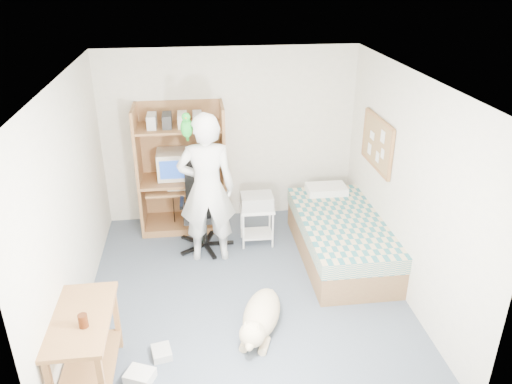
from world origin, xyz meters
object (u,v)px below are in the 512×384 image
at_px(bed, 340,237).
at_px(office_chair, 204,217).
at_px(person, 207,189).
at_px(dog, 260,317).
at_px(side_desk, 85,340).
at_px(computer_hutch, 182,173).
at_px(printer_cart, 257,219).

xyz_separation_m(bed, office_chair, (-1.73, 0.52, 0.13)).
xyz_separation_m(person, dog, (0.46, -1.52, -0.79)).
height_order(person, dog, person).
bearing_deg(person, side_desk, 61.28).
relative_size(bed, side_desk, 2.02).
distance_m(office_chair, person, 0.64).
xyz_separation_m(computer_hutch, office_chair, (0.27, -0.60, -0.40)).
bearing_deg(person, bed, 174.27).
relative_size(computer_hutch, office_chair, 1.54).
relative_size(side_desk, office_chair, 0.85).
xyz_separation_m(computer_hutch, dog, (0.78, -2.44, -0.64)).
height_order(bed, office_chair, office_chair).
xyz_separation_m(office_chair, printer_cart, (0.71, -0.03, -0.06)).
relative_size(computer_hutch, side_desk, 1.80).
xyz_separation_m(bed, person, (-1.68, 0.21, 0.69)).
height_order(office_chair, person, person).
relative_size(office_chair, printer_cart, 2.18).
height_order(computer_hutch, person, person).
xyz_separation_m(person, printer_cart, (0.66, 0.28, -0.62)).
bearing_deg(bed, person, 173.03).
xyz_separation_m(dog, printer_cart, (0.20, 1.81, 0.17)).
relative_size(computer_hutch, printer_cart, 3.34).
bearing_deg(side_desk, dog, 17.06).
xyz_separation_m(bed, printer_cart, (-1.02, 0.49, 0.07)).
bearing_deg(printer_cart, side_desk, -127.39).
distance_m(side_desk, dog, 1.73).
height_order(side_desk, person, person).
height_order(bed, printer_cart, bed).
bearing_deg(side_desk, computer_hutch, 73.86).
distance_m(computer_hutch, printer_cart, 1.25).
distance_m(computer_hutch, office_chair, 0.77).
bearing_deg(computer_hutch, printer_cart, -32.92).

